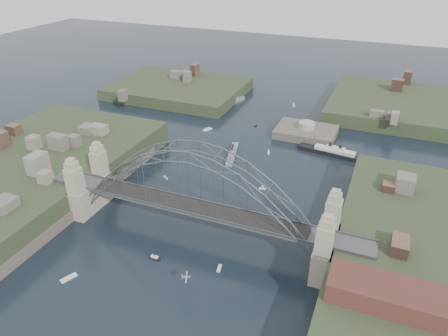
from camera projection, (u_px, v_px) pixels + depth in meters
ground at (197, 235)px, 104.57m from camera, size 500.00×500.00×0.00m
bridge at (195, 193)px, 98.62m from camera, size 84.00×13.80×24.60m
shore_west at (21, 183)px, 122.68m from camera, size 50.50×90.00×12.00m
headland_nw at (179, 93)px, 199.60m from camera, size 60.00×45.00×9.00m
headland_ne at (415, 112)px, 176.72m from camera, size 70.00×55.00×9.50m
fort_island at (305, 136)px, 157.47m from camera, size 22.00×16.00×9.40m
wharf_shed at (385, 294)px, 73.76m from camera, size 20.00×8.00×4.00m
naval_cruiser_near at (232, 153)px, 142.49m from camera, size 6.03×16.77×5.01m
naval_cruiser_far at (230, 102)px, 186.62m from camera, size 7.96×18.10×6.15m
ocean_liner at (335, 153)px, 142.45m from camera, size 25.28×6.78×6.15m
aeroplane at (185, 277)px, 84.47m from camera, size 1.89×3.21×0.49m
small_boat_a at (165, 178)px, 129.26m from camera, size 2.17×1.95×0.45m
small_boat_b at (263, 187)px, 123.13m from camera, size 2.11×1.11×2.38m
small_boat_c at (155, 258)px, 96.65m from camera, size 2.90×1.06×1.43m
small_boat_d at (338, 191)px, 122.63m from camera, size 2.56×1.56×0.45m
small_boat_e at (208, 129)px, 161.87m from camera, size 2.91×4.01×1.43m
small_boat_f at (268, 151)px, 143.60m from camera, size 1.38×1.87×2.38m
small_boat_h at (256, 126)px, 165.14m from camera, size 0.90×1.79×0.45m
small_boat_i at (340, 244)px, 101.17m from camera, size 2.42×2.43×0.45m
small_boat_j at (69, 278)px, 91.02m from camera, size 2.57×3.78×0.45m
small_boat_k at (294, 104)px, 184.44m from camera, size 1.63×2.13×2.38m
small_boat_l at (134, 163)px, 136.16m from camera, size 3.01×2.14×2.38m
small_boat_m at (219, 268)px, 93.71m from camera, size 1.21×2.47×0.45m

